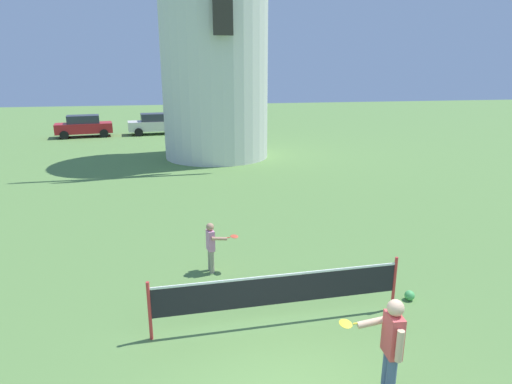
# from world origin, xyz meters

# --- Properties ---
(windmill) EXTENTS (8.16, 6.35, 14.27)m
(windmill) POSITION_xyz_m (1.25, 18.65, 7.27)
(windmill) COLOR silver
(windmill) RESTS_ON ground_plane
(tennis_net) EXTENTS (4.68, 0.06, 1.10)m
(tennis_net) POSITION_xyz_m (0.30, 2.20, 0.68)
(tennis_net) COLOR red
(tennis_net) RESTS_ON ground_plane
(player_near) EXTENTS (0.81, 0.66, 1.54)m
(player_near) POSITION_xyz_m (1.31, 0.10, 0.87)
(player_near) COLOR slate
(player_near) RESTS_ON ground_plane
(player_far) EXTENTS (0.75, 0.40, 1.20)m
(player_far) POSITION_xyz_m (-0.66, 4.59, 0.68)
(player_far) COLOR #9E937F
(player_far) RESTS_ON ground_plane
(stray_ball) EXTENTS (0.20, 0.20, 0.20)m
(stray_ball) POSITION_xyz_m (3.12, 2.43, 0.10)
(stray_ball) COLOR #4CB259
(stray_ball) RESTS_ON ground_plane
(parked_car_red) EXTENTS (4.08, 2.33, 1.56)m
(parked_car_red) POSITION_xyz_m (-7.22, 28.23, 0.81)
(parked_car_red) COLOR red
(parked_car_red) RESTS_ON ground_plane
(parked_car_cream) EXTENTS (4.55, 2.19, 1.56)m
(parked_car_cream) POSITION_xyz_m (-1.96, 28.63, 0.81)
(parked_car_cream) COLOR silver
(parked_car_cream) RESTS_ON ground_plane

